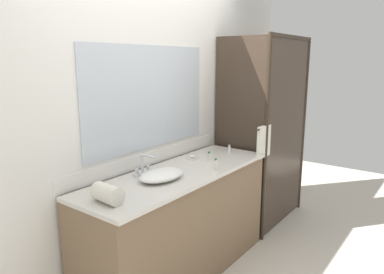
% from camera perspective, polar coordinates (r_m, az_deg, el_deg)
% --- Properties ---
extents(ground_plane, '(8.00, 8.00, 0.00)m').
position_cam_1_polar(ground_plane, '(3.20, -1.72, -21.02)').
color(ground_plane, beige).
extents(wall_back_with_mirror, '(4.40, 0.06, 2.60)m').
position_cam_1_polar(wall_back_with_mirror, '(2.95, -7.14, 3.26)').
color(wall_back_with_mirror, silver).
rests_on(wall_back_with_mirror, ground_plane).
extents(vanity_cabinet, '(1.80, 0.58, 0.90)m').
position_cam_1_polar(vanity_cabinet, '(2.99, -1.93, -13.71)').
color(vanity_cabinet, brown).
rests_on(vanity_cabinet, ground_plane).
extents(shower_enclosure, '(1.20, 0.59, 2.00)m').
position_cam_1_polar(shower_enclosure, '(3.75, 12.70, 0.72)').
color(shower_enclosure, '#2D2319').
rests_on(shower_enclosure, ground_plane).
extents(sink_basin, '(0.38, 0.26, 0.07)m').
position_cam_1_polar(sink_basin, '(2.63, -4.90, -6.02)').
color(sink_basin, white).
rests_on(sink_basin, vanity_cabinet).
extents(faucet, '(0.17, 0.16, 0.16)m').
position_cam_1_polar(faucet, '(2.74, -7.73, -4.85)').
color(faucet, silver).
rests_on(faucet, vanity_cabinet).
extents(soap_dish, '(0.10, 0.07, 0.04)m').
position_cam_1_polar(soap_dish, '(3.15, 0.05, -3.27)').
color(soap_dish, silver).
rests_on(soap_dish, vanity_cabinet).
extents(amenity_bottle_conditioner, '(0.02, 0.02, 0.08)m').
position_cam_1_polar(amenity_bottle_conditioner, '(3.39, 5.94, -1.85)').
color(amenity_bottle_conditioner, silver).
rests_on(amenity_bottle_conditioner, vanity_cabinet).
extents(amenity_bottle_shampoo, '(0.03, 0.03, 0.08)m').
position_cam_1_polar(amenity_bottle_shampoo, '(3.10, 2.72, -3.12)').
color(amenity_bottle_shampoo, silver).
rests_on(amenity_bottle_shampoo, vanity_cabinet).
extents(amenity_bottle_body_wash, '(0.03, 0.03, 0.10)m').
position_cam_1_polar(amenity_bottle_body_wash, '(2.83, 3.78, -4.43)').
color(amenity_bottle_body_wash, silver).
rests_on(amenity_bottle_body_wash, vanity_cabinet).
extents(rolled_towel_near_edge, '(0.12, 0.20, 0.12)m').
position_cam_1_polar(rolled_towel_near_edge, '(2.26, -13.36, -8.81)').
color(rolled_towel_near_edge, silver).
rests_on(rolled_towel_near_edge, vanity_cabinet).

